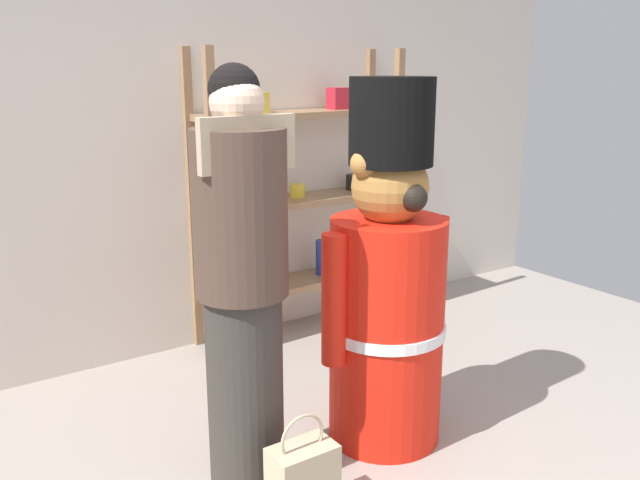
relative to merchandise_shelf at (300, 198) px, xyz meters
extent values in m
cube|color=silver|center=(-0.88, 0.22, 0.42)|extent=(6.40, 0.12, 2.60)
cube|color=#93704C|center=(-0.67, -0.15, 0.02)|extent=(0.05, 0.05, 1.79)
cube|color=#93704C|center=(0.66, -0.15, 0.02)|extent=(0.05, 0.05, 1.79)
cube|color=#93704C|center=(-0.67, 0.15, 0.02)|extent=(0.05, 0.05, 1.79)
cube|color=#93704C|center=(0.66, 0.15, 0.02)|extent=(0.05, 0.05, 1.79)
cube|color=#93704C|center=(0.00, 0.00, -0.56)|extent=(1.33, 0.30, 0.04)
cube|color=#93704C|center=(0.00, 0.00, -0.02)|extent=(1.33, 0.30, 0.04)
cube|color=#93704C|center=(0.00, 0.00, 0.52)|extent=(1.33, 0.30, 0.04)
cylinder|color=white|center=(-0.45, -0.01, 0.04)|extent=(0.09, 0.09, 0.08)
cylinder|color=yellow|center=(0.00, 0.03, 0.04)|extent=(0.10, 0.10, 0.08)
cylinder|color=black|center=(0.44, 0.03, 0.05)|extent=(0.10, 0.10, 0.10)
cylinder|color=silver|center=(-0.50, 0.01, -0.43)|extent=(0.07, 0.07, 0.22)
cylinder|color=#596B33|center=(-0.17, 0.00, -0.44)|extent=(0.06, 0.06, 0.20)
cylinder|color=navy|center=(0.16, 0.01, -0.42)|extent=(0.07, 0.07, 0.24)
cylinder|color=#B27226|center=(0.50, -0.02, -0.42)|extent=(0.06, 0.06, 0.23)
cube|color=gold|center=(-0.30, 0.00, 0.60)|extent=(0.13, 0.10, 0.12)
cube|color=#B21E2D|center=(0.30, 0.00, 0.61)|extent=(0.13, 0.11, 0.13)
cylinder|color=red|center=(-0.40, -1.34, -0.36)|extent=(0.51, 0.51, 1.04)
cylinder|color=white|center=(-0.40, -1.34, -0.34)|extent=(0.54, 0.54, 0.05)
sphere|color=#AA7739|center=(-0.40, -1.34, 0.31)|extent=(0.34, 0.34, 0.34)
sphere|color=#AA7739|center=(-0.55, -1.34, 0.42)|extent=(0.12, 0.12, 0.12)
sphere|color=#AA7739|center=(-0.26, -1.34, 0.42)|extent=(0.12, 0.12, 0.12)
cylinder|color=black|center=(-0.40, -1.34, 0.58)|extent=(0.36, 0.36, 0.37)
cylinder|color=red|center=(-0.69, -1.34, -0.15)|extent=(0.11, 0.11, 0.57)
cylinder|color=red|center=(-0.11, -1.34, -0.15)|extent=(0.11, 0.11, 0.57)
sphere|color=black|center=(-0.40, -1.49, 0.28)|extent=(0.12, 0.12, 0.12)
cylinder|color=#38332D|center=(-1.12, -1.32, -0.46)|extent=(0.31, 0.31, 0.83)
cylinder|color=#4C382D|center=(-1.12, -1.32, 0.27)|extent=(0.36, 0.36, 0.64)
sphere|color=beige|center=(-1.12, -1.32, 0.68)|extent=(0.20, 0.20, 0.20)
cube|color=tan|center=(-1.12, -1.39, 0.54)|extent=(0.38, 0.04, 0.20)
sphere|color=black|center=(-1.12, -1.30, 0.73)|extent=(0.19, 0.19, 0.19)
torus|color=#C1AD89|center=(-1.05, -1.64, -0.53)|extent=(0.19, 0.01, 0.19)
camera|label=1|loc=(-2.27, -3.54, 0.82)|focal=38.09mm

